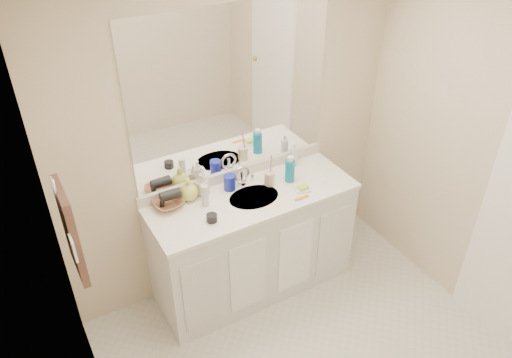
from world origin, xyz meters
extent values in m
cube|color=white|center=(0.00, 0.00, 2.40)|extent=(2.60, 2.60, 0.02)
cube|color=beige|center=(0.00, 1.30, 1.20)|extent=(2.60, 0.02, 2.40)
cube|color=beige|center=(-1.30, 0.00, 1.20)|extent=(0.02, 2.60, 2.40)
cube|color=beige|center=(1.30, 0.00, 1.20)|extent=(0.02, 2.60, 2.40)
cube|color=silver|center=(0.00, 1.02, 0.42)|extent=(1.50, 0.55, 0.85)
cube|color=white|center=(0.00, 1.02, 0.86)|extent=(1.52, 0.57, 0.03)
cube|color=silver|center=(0.00, 1.29, 0.92)|extent=(1.52, 0.03, 0.08)
cylinder|color=beige|center=(0.00, 1.00, 0.87)|extent=(0.37, 0.37, 0.02)
cylinder|color=silver|center=(0.00, 1.18, 0.94)|extent=(0.02, 0.02, 0.11)
cube|color=white|center=(0.00, 1.29, 1.56)|extent=(1.48, 0.01, 1.20)
cylinder|color=#16219B|center=(-0.10, 1.17, 0.94)|extent=(0.10, 0.10, 0.12)
cylinder|color=beige|center=(0.18, 1.08, 0.93)|extent=(0.09, 0.09, 0.10)
cylinder|color=#FF43B1|center=(0.19, 1.08, 1.03)|extent=(0.03, 0.04, 0.22)
cylinder|color=#0C709B|center=(0.33, 1.05, 0.97)|extent=(0.09, 0.09, 0.17)
cylinder|color=silver|center=(0.48, 1.22, 0.96)|extent=(0.07, 0.07, 0.16)
cube|color=white|center=(0.35, 0.90, 0.89)|extent=(0.13, 0.11, 0.01)
cube|color=#B4E939|center=(0.35, 0.90, 0.90)|extent=(0.07, 0.05, 0.03)
cube|color=orange|center=(0.28, 0.82, 0.88)|extent=(0.12, 0.03, 0.00)
cylinder|color=black|center=(-0.38, 0.91, 0.91)|extent=(0.09, 0.09, 0.05)
cylinder|color=silver|center=(-0.34, 1.09, 0.96)|extent=(0.05, 0.05, 0.16)
imported|color=white|center=(-0.28, 1.24, 0.98)|extent=(0.08, 0.08, 0.21)
imported|color=beige|center=(-0.30, 1.22, 0.96)|extent=(0.10, 0.10, 0.16)
imported|color=#DADE56|center=(-0.41, 1.21, 0.96)|extent=(0.17, 0.17, 0.17)
imported|color=#965D3C|center=(-0.57, 1.20, 0.91)|extent=(0.23, 0.23, 0.05)
cylinder|color=black|center=(-0.55, 1.20, 0.97)|extent=(0.14, 0.08, 0.07)
torus|color=silver|center=(-1.27, 0.77, 1.55)|extent=(0.01, 0.11, 0.11)
cube|color=#3B261F|center=(-1.25, 0.77, 1.25)|extent=(0.04, 0.32, 0.55)
cube|color=white|center=(-1.27, 0.57, 1.30)|extent=(0.01, 0.08, 0.13)
camera|label=1|loc=(-1.41, -1.48, 2.96)|focal=35.00mm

